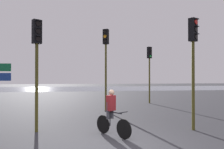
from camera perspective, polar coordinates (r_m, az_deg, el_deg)
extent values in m
plane|color=#333338|center=(6.89, 1.99, -18.10)|extent=(120.00, 120.00, 0.00)
cube|color=slate|center=(39.76, -6.61, -3.65)|extent=(80.00, 16.00, 0.01)
cylinder|color=#4C4719|center=(17.47, 9.75, -1.61)|extent=(0.12, 0.12, 3.55)
cube|color=black|center=(17.57, 9.74, 5.67)|extent=(0.39, 0.35, 0.90)
cylinder|color=black|center=(17.51, 10.03, 6.65)|extent=(0.19, 0.10, 0.19)
cube|color=black|center=(17.51, 10.08, 7.01)|extent=(0.22, 0.19, 0.02)
cylinder|color=black|center=(17.47, 10.03, 5.70)|extent=(0.19, 0.10, 0.19)
cube|color=black|center=(17.47, 10.08, 6.07)|extent=(0.22, 0.19, 0.02)
cylinder|color=green|center=(17.44, 10.04, 4.76)|extent=(0.19, 0.10, 0.19)
cube|color=black|center=(17.44, 10.08, 5.12)|extent=(0.22, 0.19, 0.02)
cylinder|color=#4C4719|center=(8.72, -19.09, -3.26)|extent=(0.12, 0.12, 3.33)
cube|color=black|center=(8.88, -19.04, 10.51)|extent=(0.40, 0.37, 0.90)
cylinder|color=black|center=(8.81, -18.70, 12.52)|extent=(0.18, 0.13, 0.19)
cube|color=black|center=(8.82, -18.65, 13.24)|extent=(0.22, 0.20, 0.02)
cylinder|color=black|center=(8.75, -18.71, 10.67)|extent=(0.18, 0.13, 0.19)
cube|color=black|center=(8.76, -18.65, 11.40)|extent=(0.22, 0.20, 0.02)
cylinder|color=black|center=(8.70, -18.71, 8.80)|extent=(0.18, 0.13, 0.19)
cube|color=black|center=(8.70, -18.66, 9.53)|extent=(0.22, 0.20, 0.02)
cylinder|color=#4C4719|center=(9.09, 20.44, -2.72)|extent=(0.12, 0.12, 3.46)
cube|color=black|center=(9.28, 20.38, 10.88)|extent=(0.40, 0.38, 0.90)
cylinder|color=red|center=(9.28, 21.14, 12.72)|extent=(0.17, 0.13, 0.19)
cube|color=black|center=(9.30, 21.25, 13.39)|extent=(0.22, 0.21, 0.02)
cylinder|color=black|center=(9.22, 21.15, 10.96)|extent=(0.17, 0.13, 0.19)
cube|color=black|center=(9.23, 21.26, 11.64)|extent=(0.22, 0.21, 0.02)
cylinder|color=black|center=(9.16, 21.15, 9.19)|extent=(0.17, 0.13, 0.19)
cube|color=black|center=(9.17, 21.26, 9.87)|extent=(0.22, 0.21, 0.02)
cylinder|color=#4C4719|center=(13.16, -1.63, -0.83)|extent=(0.12, 0.12, 4.05)
cube|color=black|center=(13.39, -1.62, 9.83)|extent=(0.40, 0.37, 0.90)
cylinder|color=black|center=(13.32, -1.86, 11.15)|extent=(0.18, 0.12, 0.19)
cube|color=black|center=(13.33, -1.90, 11.63)|extent=(0.22, 0.20, 0.02)
cylinder|color=orange|center=(13.27, -1.86, 9.93)|extent=(0.18, 0.12, 0.19)
cube|color=black|center=(13.27, -1.90, 10.41)|extent=(0.22, 0.20, 0.02)
cylinder|color=black|center=(13.22, -1.86, 8.69)|extent=(0.18, 0.12, 0.19)
cube|color=black|center=(13.22, -1.90, 9.18)|extent=(0.22, 0.20, 0.02)
cylinder|color=black|center=(7.48, 3.12, -14.08)|extent=(0.41, 0.56, 0.66)
cylinder|color=black|center=(8.22, -2.36, -12.85)|extent=(0.41, 0.56, 0.66)
cylinder|color=black|center=(7.74, 0.25, -9.84)|extent=(0.52, 0.71, 0.04)
cylinder|color=black|center=(7.89, -0.52, -11.33)|extent=(0.04, 0.04, 0.55)
cylinder|color=black|center=(7.40, 2.83, -9.87)|extent=(0.39, 0.29, 0.03)
cylinder|color=#3F3F47|center=(7.77, -1.07, -9.43)|extent=(0.11, 0.11, 0.60)
cylinder|color=#3F3F47|center=(7.91, 0.01, -9.28)|extent=(0.11, 0.11, 0.60)
cube|color=maroon|center=(7.77, -0.27, -7.42)|extent=(0.36, 0.34, 0.54)
sphere|color=tan|center=(7.71, -0.12, -4.71)|extent=(0.20, 0.20, 0.20)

